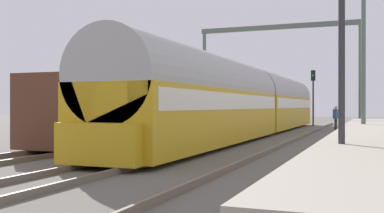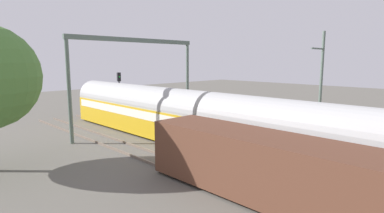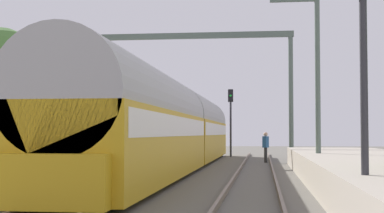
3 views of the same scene
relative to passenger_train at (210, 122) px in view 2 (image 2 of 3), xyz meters
The scene contains 6 objects.
passenger_train is the anchor object (origin of this frame).
freight_car 8.29m from the passenger_train, 117.94° to the right, with size 2.80×13.00×2.70m.
person_crossing 7.67m from the passenger_train, 55.26° to the left, with size 0.38×0.46×1.73m.
railway_signal_far 14.43m from the passenger_train, 82.34° to the left, with size 0.36×0.30×4.79m.
catenary_gantry 9.00m from the passenger_train, 90.00° to the left, with size 12.15×0.28×7.86m.
catenary_pole_east_mid 8.09m from the passenger_train, 36.96° to the right, with size 1.90×0.20×8.00m.
Camera 2 is at (-15.12, -2.34, 6.04)m, focal length 28.87 mm.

